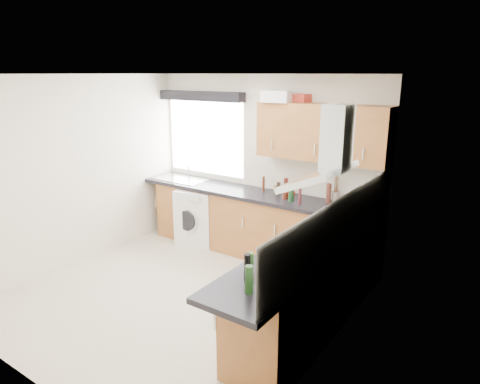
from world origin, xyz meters
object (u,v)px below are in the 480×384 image
Objects in this scene: extractor_hood at (327,157)px; upper_cabinets at (322,132)px; oven at (311,287)px; washing_machine at (199,216)px.

upper_cabinets is (-0.65, 1.33, 0.03)m from extractor_hood.
washing_machine is at bearing 155.26° from oven.
oven is at bearing -38.69° from washing_machine.
oven is 1.99m from upper_cabinets.
oven reaches higher than washing_machine.
washing_machine is at bearing 156.14° from extractor_hood.
extractor_hood is at bearing -63.87° from upper_cabinets.
extractor_hood is 3.04m from washing_machine.
oven is 2.63m from washing_machine.
extractor_hood is 0.46× the size of upper_cabinets.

